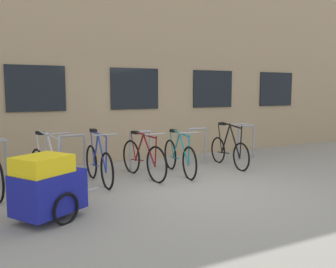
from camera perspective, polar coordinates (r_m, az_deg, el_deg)
ground_plane at (r=6.81m, az=5.22°, el=-8.44°), size 42.00×42.00×0.00m
storefront_building at (r=13.04m, az=-11.67°, el=9.41°), size 28.00×7.64×4.83m
bike_rack at (r=8.16m, az=-4.36°, el=-2.06°), size 6.53×0.05×0.90m
bicycle_silver at (r=7.09m, az=-18.27°, el=-4.95°), size 0.53×1.70×1.08m
bicycle_blue at (r=7.22m, az=-10.81°, el=-4.53°), size 0.44×1.68×1.05m
bicycle_teal at (r=7.86m, az=1.77°, el=-3.53°), size 0.44×1.78×0.98m
bicycle_maroon at (r=7.55m, az=-3.92°, el=-3.86°), size 0.44×1.76×0.98m
bicycle_black at (r=8.75m, az=9.52°, el=-2.57°), size 0.44×1.69×1.08m
bike_trailer at (r=5.32m, az=-18.35°, el=-7.80°), size 1.40×1.03×0.93m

